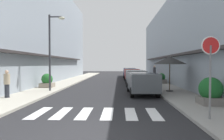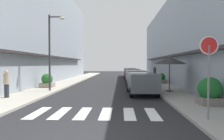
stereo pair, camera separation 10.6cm
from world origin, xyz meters
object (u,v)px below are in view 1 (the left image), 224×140
object	(u,v)px
round_street_sign	(210,56)
planter_far	(162,79)
parked_car_near	(142,81)
parked_car_distant	(129,72)
cafe_umbrella	(170,60)
parked_car_mid	(135,76)
pedestrian_walking_far	(154,73)
planter_midblock	(47,81)
parked_car_far	(131,73)
planter_corner	(211,91)
street_lamp	(52,45)
pedestrian_walking_near	(7,83)

from	to	relation	value
round_street_sign	planter_far	xyz separation A→B (m)	(1.11, 13.80, -1.76)
parked_car_near	parked_car_distant	xyz separation A→B (m)	(0.00, 18.02, 0.00)
parked_car_distant	cafe_umbrella	distance (m)	17.35
round_street_sign	cafe_umbrella	bearing A→B (deg)	86.86
parked_car_mid	planter_far	xyz separation A→B (m)	(2.74, 1.19, -0.36)
round_street_sign	pedestrian_walking_far	bearing A→B (deg)	86.84
planter_midblock	pedestrian_walking_far	bearing A→B (deg)	36.28
parked_car_far	planter_far	bearing A→B (deg)	-62.44
planter_corner	planter_far	world-z (taller)	planter_corner
parked_car_near	planter_far	size ratio (longest dim) A/B	4.19
parked_car_distant	street_lamp	world-z (taller)	street_lamp
parked_car_far	planter_midblock	size ratio (longest dim) A/B	3.66
parked_car_far	street_lamp	size ratio (longest dim) A/B	0.76
cafe_umbrella	pedestrian_walking_far	size ratio (longest dim) A/B	1.38
parked_car_near	pedestrian_walking_near	distance (m)	8.30
round_street_sign	parked_car_mid	bearing A→B (deg)	97.37
parked_car_distant	pedestrian_walking_near	distance (m)	21.89
planter_far	pedestrian_walking_far	bearing A→B (deg)	92.63
parked_car_mid	planter_corner	distance (m)	10.31
planter_corner	pedestrian_walking_far	world-z (taller)	pedestrian_walking_far
planter_corner	parked_car_near	bearing A→B (deg)	124.96
planter_midblock	planter_far	bearing A→B (deg)	21.37
cafe_umbrella	planter_corner	xyz separation A→B (m)	(0.77, -4.87, -1.56)
planter_far	pedestrian_walking_far	world-z (taller)	pedestrian_walking_far
cafe_umbrella	parked_car_far	bearing A→B (deg)	100.11
parked_car_distant	planter_far	size ratio (longest dim) A/B	4.43
street_lamp	cafe_umbrella	size ratio (longest dim) A/B	2.22
street_lamp	pedestrian_walking_near	distance (m)	4.40
parked_car_near	street_lamp	xyz separation A→B (m)	(-6.37, 0.88, 2.54)
parked_car_far	street_lamp	xyz separation A→B (m)	(-6.37, -11.44, 2.54)
pedestrian_walking_near	round_street_sign	bearing A→B (deg)	40.69
street_lamp	planter_corner	bearing A→B (deg)	-28.10
round_street_sign	pedestrian_walking_far	xyz separation A→B (m)	(0.95, 17.20, -1.26)
pedestrian_walking_far	parked_car_mid	bearing A→B (deg)	-30.17
planter_corner	planter_far	size ratio (longest dim) A/B	1.28
parked_car_distant	round_street_sign	distance (m)	24.83
parked_car_distant	street_lamp	bearing A→B (deg)	-110.39
pedestrian_walking_near	parked_car_far	bearing A→B (deg)	126.68
parked_car_near	parked_car_mid	world-z (taller)	same
cafe_umbrella	planter_midblock	world-z (taller)	cafe_umbrella
planter_midblock	planter_far	xyz separation A→B (m)	(10.27, 4.02, -0.07)
planter_corner	planter_midblock	world-z (taller)	planter_corner
round_street_sign	planter_midblock	bearing A→B (deg)	133.15
parked_car_near	street_lamp	bearing A→B (deg)	172.12
parked_car_mid	round_street_sign	xyz separation A→B (m)	(1.63, -12.61, 1.41)
parked_car_distant	round_street_sign	xyz separation A→B (m)	(1.63, -24.74, 1.41)
planter_midblock	round_street_sign	bearing A→B (deg)	-46.85
parked_car_far	parked_car_distant	size ratio (longest dim) A/B	0.93
parked_car_far	round_street_sign	bearing A→B (deg)	-85.11
round_street_sign	planter_midblock	world-z (taller)	round_street_sign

